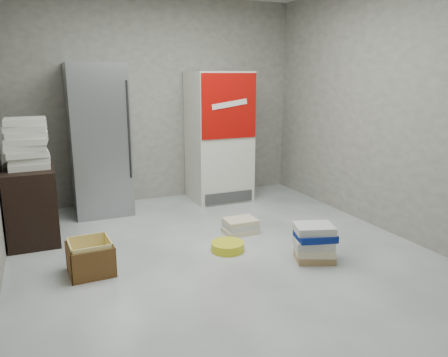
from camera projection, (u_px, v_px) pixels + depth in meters
name	position (u px, v px, depth m)	size (l,w,h in m)	color
ground	(232.00, 262.00, 4.19)	(5.00, 5.00, 0.00)	silver
room_shell	(232.00, 70.00, 3.77)	(4.04, 5.04, 2.82)	#9F9A8F
steel_fridge	(99.00, 140.00, 5.53)	(0.70, 0.72, 1.90)	gray
coke_cooler	(219.00, 136.00, 6.16)	(0.80, 0.73, 1.80)	silver
wood_shelf	(32.00, 204.00, 4.69)	(0.50, 0.80, 0.80)	black
supply_box_stack	(27.00, 143.00, 4.54)	(0.44, 0.44, 0.52)	silver
phonebook_stack_main	(314.00, 243.00, 4.18)	(0.46, 0.41, 0.36)	tan
phonebook_stack_side	(240.00, 226.00, 4.96)	(0.37, 0.29, 0.16)	beige
cardboard_box	(91.00, 260.00, 3.93)	(0.41, 0.41, 0.31)	yellow
bucket_lid	(228.00, 247.00, 4.45)	(0.34, 0.34, 0.09)	yellow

